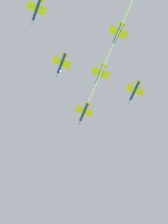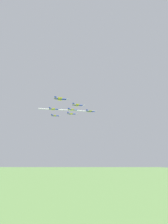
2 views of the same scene
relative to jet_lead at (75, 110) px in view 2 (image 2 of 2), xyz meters
The scene contains 7 objects.
jet_lead is the anchor object (origin of this frame).
jet_port_inner 19.06m from the jet_lead, 133.88° to the right, with size 10.68×10.51×2.63m.
jet_starboard_inner 19.11m from the jet_lead, 45.27° to the left, with size 10.68×10.51×2.63m.
jet_port_outer 2.12m from the jet_lead, 44.31° to the right, with size 10.68×10.51×2.63m.
jet_starboard_outer 42.67m from the jet_lead, 107.57° to the right, with size 10.68×10.51×2.63m.
jet_center_rear 42.68m from the jet_lead, 18.96° to the left, with size 10.68×10.51×2.63m.
jet_port_trail 23.01m from the jet_lead, 44.31° to the right, with size 10.68×10.51×2.63m.
Camera 2 is at (151.15, 86.76, 138.24)m, focal length 24.80 mm.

